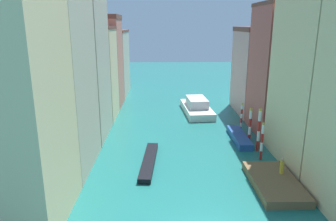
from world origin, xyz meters
name	(u,v)px	position (x,y,z in m)	size (l,w,h in m)	color
ground_plane	(180,125)	(0.00, 24.50, 0.00)	(154.00, 154.00, 0.00)	#1E6B66
building_left_0	(8,107)	(-13.07, 3.05, 8.45)	(7.08, 8.17, 16.87)	beige
building_left_1	(48,53)	(-13.07, 11.60, 11.31)	(7.08, 9.04, 22.59)	#BCB299
building_left_2	(76,63)	(-13.07, 20.74, 9.36)	(7.08, 8.61, 18.68)	#BCB299
building_left_3	(92,73)	(-13.07, 29.02, 6.83)	(7.08, 7.33, 13.64)	beige
building_left_4	(101,61)	(-13.07, 36.43, 7.74)	(7.08, 7.30, 15.45)	#C6705B
building_left_5	(110,62)	(-13.07, 45.96, 6.43)	(7.08, 11.42, 12.84)	#BCB299
building_right_1	(322,74)	(13.07, 12.19, 9.22)	(7.08, 10.27, 18.41)	beige
building_right_2	(283,70)	(13.07, 21.93, 8.28)	(7.08, 8.39, 16.55)	#B25147
building_right_3	(260,71)	(13.07, 31.39, 6.77)	(7.08, 10.35, 13.52)	tan
waterfront_dock	(274,183)	(7.36, 7.00, 0.36)	(3.86, 7.42, 0.72)	brown
person_on_dock	(282,166)	(8.31, 8.04, 1.42)	(0.36, 0.36, 1.51)	gold
mooring_pole_0	(262,141)	(7.90, 12.71, 2.12)	(0.30, 0.30, 4.14)	red
mooring_pole_1	(259,129)	(8.29, 15.16, 2.54)	(0.34, 0.34, 4.98)	red
mooring_pole_2	(250,125)	(8.03, 17.76, 2.21)	(0.35, 0.35, 4.32)	red
mooring_pole_3	(241,117)	(8.02, 21.80, 2.01)	(0.29, 0.29, 3.93)	red
vaporetto_white	(197,107)	(3.10, 31.06, 0.93)	(4.75, 10.70, 2.45)	white
gondola_black	(149,161)	(-3.94, 11.96, 0.26)	(1.77, 8.94, 0.51)	black
motorboat_0	(239,137)	(7.00, 18.49, 0.38)	(1.65, 7.27, 0.76)	#234C93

